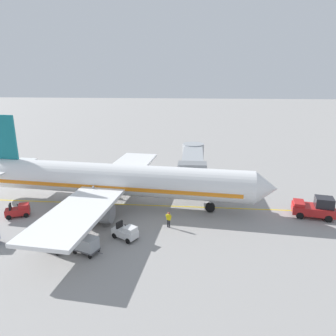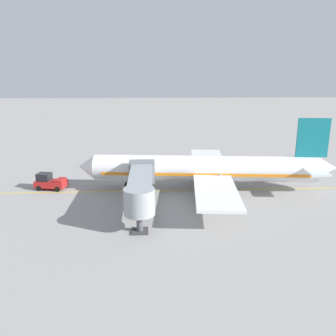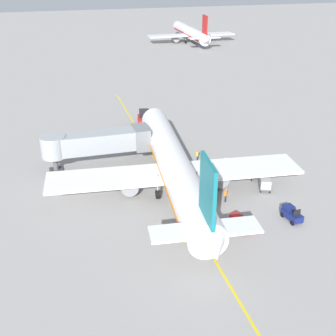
# 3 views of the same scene
# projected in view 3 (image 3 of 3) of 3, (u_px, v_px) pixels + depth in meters

# --- Properties ---
(ground_plane) EXTENTS (400.00, 400.00, 0.00)m
(ground_plane) POSITION_uv_depth(u_px,v_px,m) (169.00, 183.00, 54.63)
(ground_plane) COLOR gray
(gate_lead_in_line) EXTENTS (0.24, 80.00, 0.01)m
(gate_lead_in_line) POSITION_uv_depth(u_px,v_px,m) (169.00, 183.00, 54.63)
(gate_lead_in_line) COLOR gold
(gate_lead_in_line) RESTS_ON ground
(parked_airliner) EXTENTS (30.35, 37.35, 10.63)m
(parked_airliner) POSITION_uv_depth(u_px,v_px,m) (174.00, 166.00, 51.71)
(parked_airliner) COLOR white
(parked_airliner) RESTS_ON ground
(jet_bridge) EXTENTS (14.32, 3.50, 4.98)m
(jet_bridge) POSITION_uv_depth(u_px,v_px,m) (96.00, 142.00, 57.65)
(jet_bridge) COLOR #93999E
(jet_bridge) RESTS_ON ground
(pushback_tractor) EXTENTS (3.01, 4.74, 2.40)m
(pushback_tractor) POSITION_uv_depth(u_px,v_px,m) (144.00, 119.00, 72.83)
(pushback_tractor) COLOR #B21E1E
(pushback_tractor) RESTS_ON ground
(baggage_tug_lead) EXTENTS (2.28, 2.77, 1.62)m
(baggage_tug_lead) POSITION_uv_depth(u_px,v_px,m) (227.00, 166.00, 57.39)
(baggage_tug_lead) COLOR silver
(baggage_tug_lead) RESTS_ON ground
(baggage_tug_trailing) EXTENTS (2.11, 2.77, 1.62)m
(baggage_tug_trailing) POSITION_uv_depth(u_px,v_px,m) (240.00, 223.00, 45.19)
(baggage_tug_trailing) COLOR #B21E1E
(baggage_tug_trailing) RESTS_ON ground
(baggage_tug_spare) EXTENTS (1.57, 2.64, 1.62)m
(baggage_tug_spare) POSITION_uv_depth(u_px,v_px,m) (292.00, 214.00, 46.76)
(baggage_tug_spare) COLOR navy
(baggage_tug_spare) RESTS_ON ground
(baggage_cart_front) EXTENTS (1.99, 2.96, 1.58)m
(baggage_cart_front) POSITION_uv_depth(u_px,v_px,m) (256.00, 172.00, 55.42)
(baggage_cart_front) COLOR #4C4C51
(baggage_cart_front) RESTS_ON ground
(baggage_cart_second_in_train) EXTENTS (1.99, 2.96, 1.58)m
(baggage_cart_second_in_train) POSITION_uv_depth(u_px,v_px,m) (265.00, 183.00, 52.75)
(baggage_cart_second_in_train) COLOR #4C4C51
(baggage_cart_second_in_train) RESTS_ON ground
(ground_crew_wing_walker) EXTENTS (0.55, 0.60, 1.69)m
(ground_crew_wing_walker) POSITION_uv_depth(u_px,v_px,m) (226.00, 194.00, 50.10)
(ground_crew_wing_walker) COLOR #232328
(ground_crew_wing_walker) RESTS_ON ground
(ground_crew_loader) EXTENTS (0.39, 0.69, 1.69)m
(ground_crew_loader) POSITION_uv_depth(u_px,v_px,m) (197.00, 155.00, 60.00)
(ground_crew_loader) COLOR #232328
(ground_crew_loader) RESTS_ON ground
(distant_taxiing_airliner) EXTENTS (28.58, 35.39, 10.10)m
(distant_taxiing_airliner) POSITION_uv_depth(u_px,v_px,m) (191.00, 33.00, 142.52)
(distant_taxiing_airliner) COLOR silver
(distant_taxiing_airliner) RESTS_ON ground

